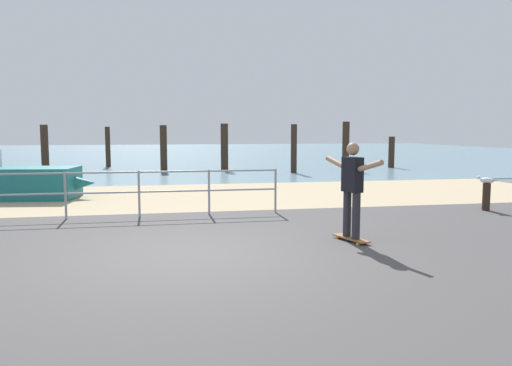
# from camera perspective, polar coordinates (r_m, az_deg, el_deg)

# --- Properties ---
(ground_plane) EXTENTS (24.00, 10.00, 0.04)m
(ground_plane) POSITION_cam_1_polar(r_m,az_deg,el_deg) (6.83, -6.88, -10.43)
(ground_plane) COLOR #474444
(ground_plane) RESTS_ON ground
(beach_strip) EXTENTS (24.00, 6.00, 0.04)m
(beach_strip) POSITION_cam_1_polar(r_m,az_deg,el_deg) (14.67, -8.99, -1.55)
(beach_strip) COLOR tan
(beach_strip) RESTS_ON ground
(sea_surface) EXTENTS (72.00, 50.00, 0.04)m
(sea_surface) POSITION_cam_1_polar(r_m,az_deg,el_deg) (42.58, -10.15, 3.42)
(sea_surface) COLOR slate
(sea_surface) RESTS_ON ground
(railing_fence) EXTENTS (9.37, 0.05, 1.05)m
(railing_fence) POSITION_cam_1_polar(r_m,az_deg,el_deg) (11.40, -21.20, -0.57)
(railing_fence) COLOR gray
(railing_fence) RESTS_ON ground
(sailboat) EXTENTS (5.05, 1.95, 5.83)m
(sailboat) POSITION_cam_1_polar(r_m,az_deg,el_deg) (15.57, -27.35, 0.23)
(sailboat) COLOR #19666B
(sailboat) RESTS_ON ground
(skateboard) EXTENTS (0.44, 0.82, 0.08)m
(skateboard) POSITION_cam_1_polar(r_m,az_deg,el_deg) (8.78, 10.93, -6.31)
(skateboard) COLOR brown
(skateboard) RESTS_ON ground
(skateboarder) EXTENTS (0.53, 1.40, 1.65)m
(skateboarder) POSITION_cam_1_polar(r_m,az_deg,el_deg) (8.63, 11.06, -0.14)
(skateboarder) COLOR #26262B
(skateboarder) RESTS_ON skateboard
(bollard_short) EXTENTS (0.18, 0.18, 0.67)m
(bollard_short) POSITION_cam_1_polar(r_m,az_deg,el_deg) (13.07, 25.08, -1.51)
(bollard_short) COLOR #332319
(bollard_short) RESTS_ON ground
(seagull) EXTENTS (0.37, 0.39, 0.18)m
(seagull) POSITION_cam_1_polar(r_m,az_deg,el_deg) (13.03, 25.09, 0.30)
(seagull) COLOR white
(seagull) RESTS_ON bollard_short
(groyne_post_0) EXTENTS (0.36, 0.36, 2.21)m
(groyne_post_0) POSITION_cam_1_polar(r_m,az_deg,el_deg) (26.57, -23.24, 3.83)
(groyne_post_0) COLOR #332319
(groyne_post_0) RESTS_ON ground
(groyne_post_1) EXTENTS (0.26, 0.26, 2.12)m
(groyne_post_1) POSITION_cam_1_polar(r_m,az_deg,el_deg) (27.26, -16.75, 4.02)
(groyne_post_1) COLOR #332319
(groyne_post_1) RESTS_ON ground
(groyne_post_2) EXTENTS (0.32, 0.32, 2.18)m
(groyne_post_2) POSITION_cam_1_polar(r_m,az_deg,el_deg) (23.61, -10.64, 3.95)
(groyne_post_2) COLOR #332319
(groyne_post_2) RESTS_ON ground
(groyne_post_3) EXTENTS (0.36, 0.36, 2.26)m
(groyne_post_3) POSITION_cam_1_polar(r_m,az_deg,el_deg) (23.88, -3.67, 4.16)
(groyne_post_3) COLOR #332319
(groyne_post_3) RESTS_ON ground
(groyne_post_4) EXTENTS (0.27, 0.27, 2.21)m
(groyne_post_4) POSITION_cam_1_polar(r_m,az_deg,el_deg) (22.35, 4.40, 3.96)
(groyne_post_4) COLOR #332319
(groyne_post_4) RESTS_ON ground
(groyne_post_5) EXTENTS (0.34, 0.34, 2.35)m
(groyne_post_5) POSITION_cam_1_polar(r_m,az_deg,el_deg) (24.29, 10.33, 4.22)
(groyne_post_5) COLOR #332319
(groyne_post_5) RESTS_ON ground
(groyne_post_6) EXTENTS (0.31, 0.31, 1.62)m
(groyne_post_6) POSITION_cam_1_polar(r_m,az_deg,el_deg) (26.40, 15.39, 3.45)
(groyne_post_6) COLOR #332319
(groyne_post_6) RESTS_ON ground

